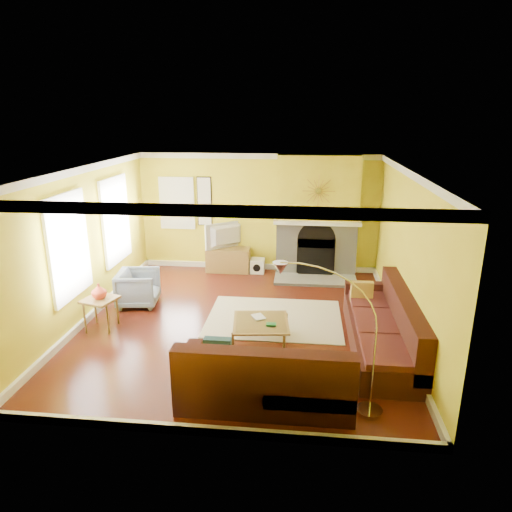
# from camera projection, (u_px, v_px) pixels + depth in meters

# --- Properties ---
(floor) EXTENTS (5.50, 6.00, 0.02)m
(floor) POSITION_uv_depth(u_px,v_px,m) (241.00, 323.00, 8.09)
(floor) COLOR #5E2013
(floor) RESTS_ON ground
(ceiling) EXTENTS (5.50, 6.00, 0.02)m
(ceiling) POSITION_uv_depth(u_px,v_px,m) (239.00, 168.00, 7.28)
(ceiling) COLOR white
(ceiling) RESTS_ON ground
(wall_back) EXTENTS (5.50, 0.02, 2.70)m
(wall_back) POSITION_uv_depth(u_px,v_px,m) (258.00, 213.00, 10.54)
(wall_back) COLOR yellow
(wall_back) RESTS_ON ground
(wall_front) EXTENTS (5.50, 0.02, 2.70)m
(wall_front) POSITION_uv_depth(u_px,v_px,m) (200.00, 331.00, 4.83)
(wall_front) COLOR yellow
(wall_front) RESTS_ON ground
(wall_left) EXTENTS (0.02, 6.00, 2.70)m
(wall_left) POSITION_uv_depth(u_px,v_px,m) (84.00, 245.00, 7.97)
(wall_left) COLOR yellow
(wall_left) RESTS_ON ground
(wall_right) EXTENTS (0.02, 6.00, 2.70)m
(wall_right) POSITION_uv_depth(u_px,v_px,m) (408.00, 255.00, 7.40)
(wall_right) COLOR yellow
(wall_right) RESTS_ON ground
(baseboard) EXTENTS (5.50, 6.00, 0.12)m
(baseboard) POSITION_uv_depth(u_px,v_px,m) (241.00, 320.00, 8.07)
(baseboard) COLOR white
(baseboard) RESTS_ON floor
(crown_molding) EXTENTS (5.50, 6.00, 0.12)m
(crown_molding) POSITION_uv_depth(u_px,v_px,m) (239.00, 173.00, 7.30)
(crown_molding) COLOR white
(crown_molding) RESTS_ON ceiling
(window_left_near) EXTENTS (0.06, 1.22, 1.72)m
(window_left_near) POSITION_uv_depth(u_px,v_px,m) (115.00, 220.00, 9.15)
(window_left_near) COLOR white
(window_left_near) RESTS_ON wall_left
(window_left_far) EXTENTS (0.06, 1.22, 1.72)m
(window_left_far) POSITION_uv_depth(u_px,v_px,m) (68.00, 246.00, 7.35)
(window_left_far) COLOR white
(window_left_far) RESTS_ON wall_left
(window_back) EXTENTS (0.82, 0.06, 1.22)m
(window_back) POSITION_uv_depth(u_px,v_px,m) (177.00, 203.00, 10.63)
(window_back) COLOR white
(window_back) RESTS_ON wall_back
(wall_art) EXTENTS (0.34, 0.04, 1.14)m
(wall_art) POSITION_uv_depth(u_px,v_px,m) (204.00, 201.00, 10.55)
(wall_art) COLOR white
(wall_art) RESTS_ON wall_back
(fireplace) EXTENTS (1.80, 0.40, 2.70)m
(fireplace) POSITION_uv_depth(u_px,v_px,m) (317.00, 216.00, 10.20)
(fireplace) COLOR #9B9A93
(fireplace) RESTS_ON floor
(mantel) EXTENTS (1.92, 0.22, 0.08)m
(mantel) POSITION_uv_depth(u_px,v_px,m) (317.00, 223.00, 10.00)
(mantel) COLOR white
(mantel) RESTS_ON fireplace
(hearth) EXTENTS (1.80, 0.70, 0.06)m
(hearth) POSITION_uv_depth(u_px,v_px,m) (315.00, 280.00, 10.08)
(hearth) COLOR #9B9A93
(hearth) RESTS_ON floor
(sunburst) EXTENTS (0.70, 0.04, 0.70)m
(sunburst) POSITION_uv_depth(u_px,v_px,m) (318.00, 191.00, 9.80)
(sunburst) COLOR olive
(sunburst) RESTS_ON fireplace
(rug) EXTENTS (2.40, 1.80, 0.02)m
(rug) POSITION_uv_depth(u_px,v_px,m) (274.00, 318.00, 8.25)
(rug) COLOR beige
(rug) RESTS_ON floor
(sectional_sofa) EXTENTS (3.21, 3.44, 0.90)m
(sectional_sofa) POSITION_uv_depth(u_px,v_px,m) (306.00, 327.00, 6.91)
(sectional_sofa) COLOR #3F1914
(sectional_sofa) RESTS_ON floor
(coffee_table) EXTENTS (0.98, 0.98, 0.35)m
(coffee_table) POSITION_uv_depth(u_px,v_px,m) (261.00, 331.00, 7.40)
(coffee_table) COLOR white
(coffee_table) RESTS_ON floor
(media_console) EXTENTS (1.00, 0.45, 0.55)m
(media_console) POSITION_uv_depth(u_px,v_px,m) (228.00, 260.00, 10.67)
(media_console) COLOR olive
(media_console) RESTS_ON floor
(tv) EXTENTS (0.90, 0.76, 0.60)m
(tv) POSITION_uv_depth(u_px,v_px,m) (228.00, 236.00, 10.50)
(tv) COLOR black
(tv) RESTS_ON media_console
(subwoofer) EXTENTS (0.33, 0.33, 0.33)m
(subwoofer) POSITION_uv_depth(u_px,v_px,m) (257.00, 266.00, 10.60)
(subwoofer) COLOR white
(subwoofer) RESTS_ON floor
(armchair) EXTENTS (0.84, 0.82, 0.69)m
(armchair) POSITION_uv_depth(u_px,v_px,m) (138.00, 288.00, 8.76)
(armchair) COLOR gray
(armchair) RESTS_ON floor
(side_table) EXTENTS (0.62, 0.62, 0.56)m
(side_table) POSITION_uv_depth(u_px,v_px,m) (101.00, 313.00, 7.80)
(side_table) COLOR olive
(side_table) RESTS_ON floor
(vase) EXTENTS (0.33, 0.33, 0.27)m
(vase) POSITION_uv_depth(u_px,v_px,m) (99.00, 291.00, 7.68)
(vase) COLOR #EA482B
(vase) RESTS_ON side_table
(book) EXTENTS (0.28, 0.30, 0.02)m
(book) POSITION_uv_depth(u_px,v_px,m) (253.00, 318.00, 7.44)
(book) COLOR white
(book) RESTS_ON coffee_table
(arc_lamp) EXTENTS (1.24, 0.36, 1.92)m
(arc_lamp) POSITION_uv_depth(u_px,v_px,m) (331.00, 341.00, 5.42)
(arc_lamp) COLOR silver
(arc_lamp) RESTS_ON floor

